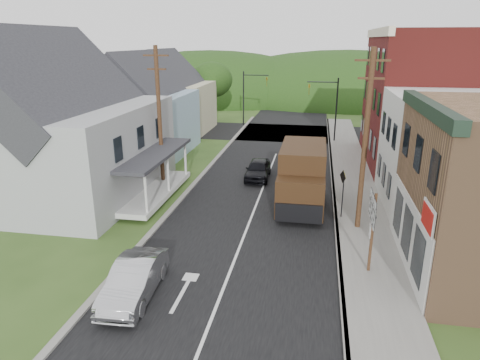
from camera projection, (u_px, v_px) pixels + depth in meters
The scene contains 24 objects.
ground at pixel (238, 251), 19.72m from camera, with size 120.00×120.00×0.00m, color #2D4719.
road at pixel (265, 183), 29.07m from camera, with size 9.00×90.00×0.02m, color black.
cross_road at pixel (285, 133), 44.97m from camera, with size 60.00×9.00×0.02m, color black.
sidewalk_right at pixel (356, 198), 26.18m from camera, with size 2.80×55.00×0.15m, color slate.
curb_right at pixel (334, 197), 26.41m from camera, with size 0.20×55.00×0.15m, color slate.
curb_left at pixel (190, 188), 27.96m from camera, with size 0.30×55.00×0.12m, color slate.
storefront_white at pixel (461, 154), 23.82m from camera, with size 8.00×7.00×6.50m, color silver.
storefront_red at pixel (426, 100), 32.16m from camera, with size 8.00×12.00×10.00m, color maroon.
house_gray at pixel (62, 127), 26.03m from camera, with size 10.20×12.24×8.35m.
house_blue at pixel (147, 109), 36.32m from camera, with size 7.14×8.16×7.28m.
house_cream at pixel (175, 96), 44.82m from camera, with size 7.14×8.16×7.28m.
utility_pole_right at pixel (365, 141), 20.60m from camera, with size 1.60×0.26×9.00m.
utility_pole_left at pixel (159, 117), 26.84m from camera, with size 1.60×0.26×9.00m.
traffic_signal_right at pixel (329, 102), 39.80m from camera, with size 2.87×0.20×6.00m.
traffic_signal_left at pixel (250, 92), 47.79m from camera, with size 2.87×0.20×6.00m.
tree_left_b at pixel (46, 101), 32.28m from camera, with size 4.80×4.80×6.94m.
tree_left_c at pixel (76, 78), 39.77m from camera, with size 5.80×5.80×8.41m.
tree_left_d at pixel (212, 80), 49.64m from camera, with size 4.80×4.80×6.94m.
forested_ridge at pixel (298, 99), 71.15m from camera, with size 90.00×30.00×16.00m, color #173510.
silver_sedan at pixel (134, 280), 16.03m from camera, with size 1.49×4.27×1.41m, color #B7B8BD.
dark_sedan at pixel (258, 170), 29.83m from camera, with size 1.60×3.97×1.35m, color black.
delivery_van at pixel (302, 177), 24.60m from camera, with size 2.62×6.29×3.52m.
route_sign_cluster at pixel (372, 221), 17.15m from camera, with size 0.17×1.94×3.39m.
warning_sign at pixel (343, 187), 22.68m from camera, with size 0.29×0.68×2.65m.
Camera 1 is at (3.22, -17.41, 9.28)m, focal length 32.00 mm.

